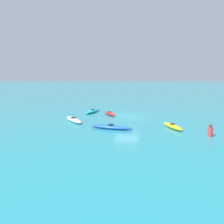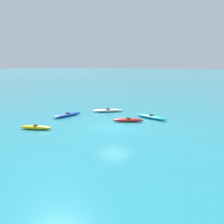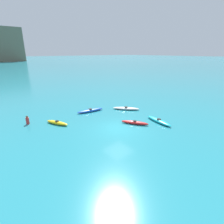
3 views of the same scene
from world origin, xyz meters
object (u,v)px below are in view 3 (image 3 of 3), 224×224
at_px(kayak_red, 135,123).
at_px(kayak_white, 126,108).
at_px(kayak_yellow, 57,123).
at_px(kayak_cyan, 159,121).
at_px(kayak_blue, 90,110).
at_px(person_near_shore, 27,120).

bearing_deg(kayak_red, kayak_white, 56.46).
height_order(kayak_red, kayak_yellow, same).
xyz_separation_m(kayak_cyan, kayak_blue, (-3.60, 7.49, -0.00)).
bearing_deg(kayak_cyan, kayak_white, 86.22).
relative_size(kayak_cyan, kayak_blue, 0.98).
relative_size(kayak_white, kayak_red, 1.13).
bearing_deg(person_near_shore, kayak_cyan, -38.15).
distance_m(kayak_white, kayak_red, 4.76).
bearing_deg(kayak_blue, kayak_white, -29.61).
bearing_deg(kayak_yellow, person_near_shore, 138.59).
xyz_separation_m(kayak_white, person_near_shore, (-10.99, 3.12, 0.22)).
bearing_deg(person_near_shore, kayak_white, -15.84).
xyz_separation_m(kayak_blue, kayak_yellow, (-4.77, -1.13, 0.00)).
xyz_separation_m(kayak_blue, person_near_shore, (-7.04, 0.88, 0.22)).
distance_m(kayak_white, kayak_blue, 4.54).
height_order(kayak_red, person_near_shore, person_near_shore).
distance_m(kayak_cyan, kayak_yellow, 10.51).
height_order(kayak_cyan, person_near_shore, person_near_shore).
bearing_deg(person_near_shore, kayak_blue, -7.08).
relative_size(kayak_blue, kayak_yellow, 1.32).
distance_m(kayak_cyan, kayak_blue, 8.31).
bearing_deg(kayak_red, kayak_cyan, -29.27).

